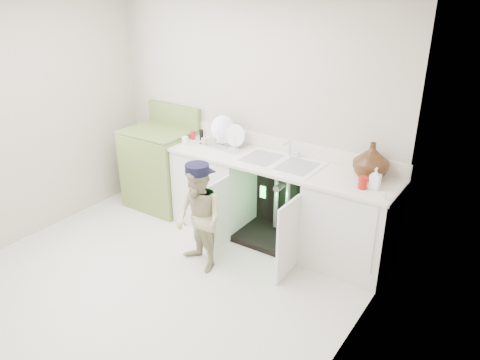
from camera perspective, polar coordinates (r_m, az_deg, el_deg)
ground at (r=4.57m, az=-9.48°, el=-11.72°), size 3.50×3.50×0.00m
room_shell at (r=3.98m, az=-10.69°, el=3.08°), size 6.00×5.50×1.26m
counter_run at (r=4.87m, az=4.96°, el=-2.54°), size 2.44×1.02×1.24m
avocado_stove at (r=5.73m, az=-9.53°, el=1.61°), size 0.78×0.65×1.20m
repair_worker at (r=4.42m, az=-5.03°, el=-4.64°), size 0.74×0.77×1.06m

